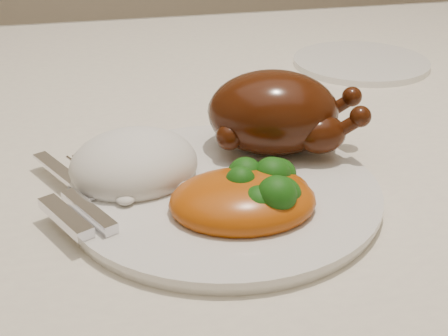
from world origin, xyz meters
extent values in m
cube|color=brown|center=(0.00, 0.00, 0.74)|extent=(1.60, 0.90, 0.04)
cube|color=beige|center=(0.00, 0.00, 0.76)|extent=(1.72, 1.02, 0.01)
cube|color=beige|center=(0.00, 0.51, 0.68)|extent=(1.72, 0.01, 0.18)
cylinder|color=silver|center=(-0.06, -0.19, 0.77)|extent=(0.30, 0.30, 0.01)
cylinder|color=silver|center=(0.23, 0.15, 0.77)|extent=(0.26, 0.26, 0.01)
ellipsoid|color=#401506|center=(0.01, -0.12, 0.82)|extent=(0.15, 0.13, 0.08)
ellipsoid|color=#401506|center=(0.00, -0.13, 0.84)|extent=(0.07, 0.06, 0.03)
ellipsoid|color=#401506|center=(0.05, -0.16, 0.81)|extent=(0.05, 0.04, 0.04)
sphere|color=#401506|center=(0.08, -0.17, 0.83)|extent=(0.02, 0.02, 0.02)
ellipsoid|color=#401506|center=(0.06, -0.11, 0.81)|extent=(0.05, 0.04, 0.04)
sphere|color=#401506|center=(0.09, -0.12, 0.83)|extent=(0.02, 0.02, 0.02)
sphere|color=#401506|center=(-0.04, -0.14, 0.81)|extent=(0.03, 0.03, 0.03)
sphere|color=#401506|center=(-0.03, -0.08, 0.81)|extent=(0.03, 0.03, 0.03)
ellipsoid|color=white|center=(-0.14, -0.15, 0.79)|extent=(0.15, 0.14, 0.06)
ellipsoid|color=#B24B0B|center=(-0.05, -0.23, 0.79)|extent=(0.14, 0.11, 0.04)
ellipsoid|color=#B24B0B|center=(-0.02, -0.22, 0.79)|extent=(0.06, 0.05, 0.03)
ellipsoid|color=#0C3609|center=(-0.03, -0.23, 0.79)|extent=(0.03, 0.03, 0.02)
ellipsoid|color=#0C3609|center=(-0.02, -0.25, 0.80)|extent=(0.03, 0.03, 0.03)
ellipsoid|color=#0C3609|center=(-0.03, -0.26, 0.80)|extent=(0.03, 0.03, 0.03)
ellipsoid|color=#0C3609|center=(-0.05, -0.23, 0.80)|extent=(0.03, 0.03, 0.03)
ellipsoid|color=#0C3609|center=(-0.04, -0.21, 0.80)|extent=(0.03, 0.03, 0.04)
ellipsoid|color=#0C3609|center=(-0.04, -0.25, 0.80)|extent=(0.03, 0.03, 0.03)
ellipsoid|color=#0C3609|center=(-0.01, -0.21, 0.80)|extent=(0.03, 0.03, 0.03)
ellipsoid|color=#0C3609|center=(-0.02, -0.22, 0.80)|extent=(0.03, 0.03, 0.03)
cube|color=silver|center=(-0.20, -0.14, 0.78)|extent=(0.06, 0.11, 0.00)
cube|color=silver|center=(-0.20, -0.22, 0.79)|extent=(0.05, 0.07, 0.01)
cube|color=silver|center=(-0.18, -0.22, 0.79)|extent=(0.05, 0.07, 0.01)
cube|color=silver|center=(-0.18, -0.14, 0.79)|extent=(0.05, 0.08, 0.00)
camera|label=1|loc=(-0.17, -0.67, 1.06)|focal=50.00mm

